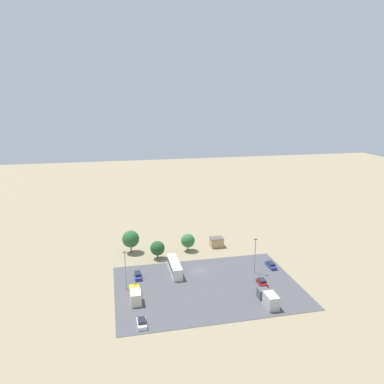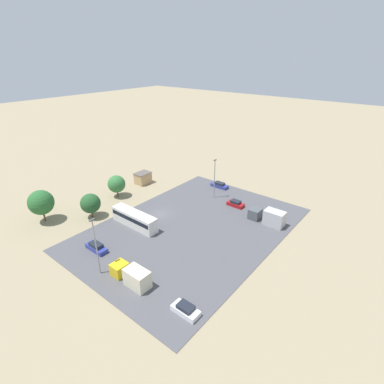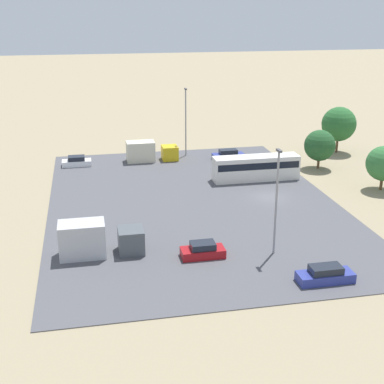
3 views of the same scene
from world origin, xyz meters
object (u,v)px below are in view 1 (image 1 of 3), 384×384
parked_truck_1 (135,295)px  parked_truck_0 (269,299)px  parked_car_0 (271,265)px  bus (175,267)px  parked_car_1 (138,275)px  shed_building (217,242)px  parked_car_2 (142,323)px  parked_car_3 (262,282)px

parked_truck_1 → parked_truck_0: bearing=-15.9°
parked_car_0 → parked_truck_1: parked_truck_1 is taller
bus → parked_car_1: bearing=5.7°
parked_truck_0 → shed_building: bearing=93.1°
bus → parked_car_2: size_ratio=2.77×
parked_car_2 → parked_car_3: (-32.07, -11.44, -0.01)m
shed_building → parked_truck_1: size_ratio=0.57×
bus → parked_truck_0: (-18.58, 21.33, -0.22)m
shed_building → bus: (16.61, 15.51, 0.24)m
parked_truck_1 → shed_building: bearing=44.9°
parked_car_1 → parked_truck_1: 11.83m
parked_car_0 → parked_car_3: bearing=54.0°
parked_car_2 → parked_truck_0: 29.79m
bus → parked_car_1: 10.31m
shed_building → parked_car_0: 21.28m
parked_car_2 → parked_car_1: bearing=-92.4°
parked_car_3 → parked_truck_1: 32.67m
parked_car_2 → parked_car_3: parked_car_2 is taller
bus → parked_truck_1: bearing=47.4°
bus → parked_truck_0: 28.29m
parked_car_3 → parked_truck_1: (32.65, 0.93, 0.76)m
parked_car_0 → parked_car_1: parked_car_1 is taller
parked_car_2 → parked_truck_0: parked_truck_0 is taller
shed_building → parked_truck_1: bearing=44.9°
parked_car_0 → parked_car_2: (38.65, 20.50, 0.00)m
parked_car_1 → parked_car_2: bearing=87.6°
parked_car_1 → shed_building: bearing=-148.4°
shed_building → parked_truck_1: (28.32, 28.23, -0.13)m
parked_car_1 → parked_car_3: parked_car_1 is taller
bus → parked_truck_0: bearing=131.1°
bus → parked_car_1: bus is taller
bus → shed_building: bearing=-137.0°
parked_car_2 → parked_truck_1: size_ratio=0.55×
parked_car_2 → parked_car_0: bearing=-152.1°
parked_car_0 → parked_truck_1: 40.49m
parked_truck_0 → bus: bearing=131.1°
bus → parked_truck_0: size_ratio=1.47×
parked_car_0 → parked_car_3: 11.19m
parked_truck_0 → parked_truck_1: bearing=164.1°
parked_car_1 → parked_truck_0: parked_truck_0 is taller
shed_building → parked_truck_0: size_ratio=0.55×
parked_car_0 → parked_car_1: (37.73, -1.72, 0.02)m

